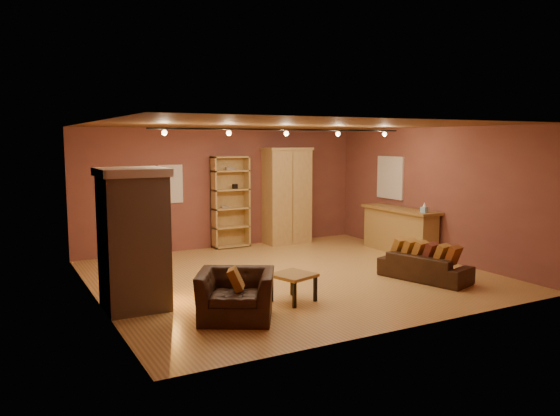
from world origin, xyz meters
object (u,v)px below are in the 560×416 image
fireplace (134,239)px  loveseat (425,261)px  bar_counter (399,230)px  coffee_table (293,278)px  bookcase (230,201)px  armoire (287,195)px  armchair (236,287)px

fireplace → loveseat: fireplace is taller
fireplace → bar_counter: fireplace is taller
bar_counter → loveseat: 2.45m
bar_counter → coffee_table: size_ratio=2.86×
loveseat → coffee_table: size_ratio=2.31×
bookcase → armoire: 1.46m
bar_counter → armoire: bearing=126.6°
bookcase → bar_counter: size_ratio=1.02×
loveseat → armoire: bearing=-10.7°
armoire → coffee_table: 5.02m
bookcase → coffee_table: bookcase is taller
bar_counter → bookcase: bearing=142.0°
fireplace → armchair: fireplace is taller
coffee_table → loveseat: bearing=0.6°
bookcase → loveseat: bookcase is taller
loveseat → armchair: size_ratio=1.36×
bar_counter → fireplace: bearing=-168.2°
armchair → bookcase: bearing=97.4°
fireplace → bookcase: (3.13, 3.74, 0.04)m
armoire → armchair: armoire is taller
armoire → loveseat: armoire is taller
armoire → bar_counter: size_ratio=1.11×
bookcase → loveseat: bearing=-67.4°
fireplace → loveseat: (5.02, -0.81, -0.71)m
fireplace → loveseat: 5.14m
armoire → bookcase: bearing=172.7°
armchair → armoire: bearing=83.6°
fireplace → bar_counter: bearing=11.8°
bookcase → bar_counter: (3.11, -2.43, -0.58)m
armoire → bar_counter: armoire is taller
bar_counter → loveseat: size_ratio=1.24×
bookcase → armoire: size_ratio=0.92×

